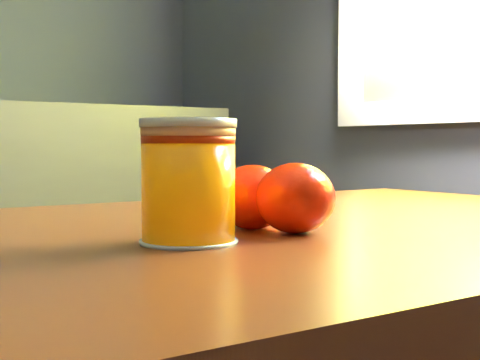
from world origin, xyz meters
TOP-DOWN VIEW (x-y plane):
  - table at (0.93, 0.00)m, footprint 0.95×0.67m
  - juice_glass at (0.74, -0.07)m, footprint 0.08×0.08m
  - orange_front at (0.84, -0.03)m, footprint 0.07×0.07m
  - orange_back at (0.88, 0.02)m, footprint 0.07×0.07m
  - orange_extra at (0.85, -0.07)m, footprint 0.10×0.10m

SIDE VIEW (x-z plane):
  - table at x=0.93m, z-range 0.26..0.97m
  - orange_back at x=0.88m, z-range 0.71..0.76m
  - orange_front at x=0.84m, z-range 0.71..0.77m
  - orange_extra at x=0.85m, z-range 0.71..0.77m
  - juice_glass at x=0.74m, z-range 0.71..0.81m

